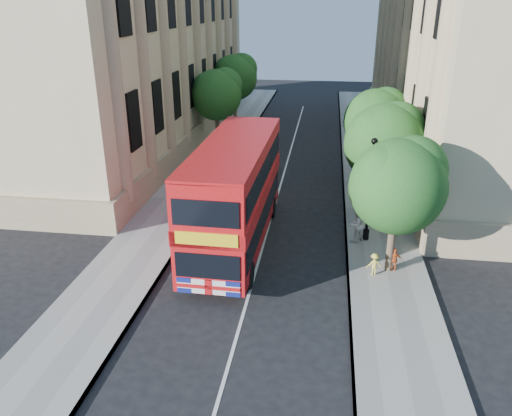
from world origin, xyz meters
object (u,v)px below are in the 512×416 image
at_px(lamp_post, 370,194).
at_px(box_van, 239,157).
at_px(police_constable, 226,263).
at_px(woman_pedestrian, 356,224).
at_px(double_decker_bus, 235,191).

height_order(lamp_post, box_van, lamp_post).
bearing_deg(box_van, police_constable, -85.50).
distance_m(police_constable, woman_pedestrian, 7.25).
bearing_deg(lamp_post, double_decker_bus, -168.62).
distance_m(lamp_post, box_van, 11.71).
bearing_deg(double_decker_bus, police_constable, -85.32).
xyz_separation_m(lamp_post, box_van, (-7.89, 8.58, -1.04)).
bearing_deg(box_van, woman_pedestrian, -53.57).
distance_m(double_decker_bus, woman_pedestrian, 6.13).
xyz_separation_m(lamp_post, woman_pedestrian, (-0.54, -0.34, -1.47)).
xyz_separation_m(box_van, police_constable, (1.80, -13.58, -0.45)).
distance_m(box_van, woman_pedestrian, 11.58).
relative_size(lamp_post, woman_pedestrian, 2.79).
xyz_separation_m(box_van, woman_pedestrian, (7.36, -8.93, -0.42)).
xyz_separation_m(double_decker_bus, police_constable, (0.25, -3.73, -1.78)).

